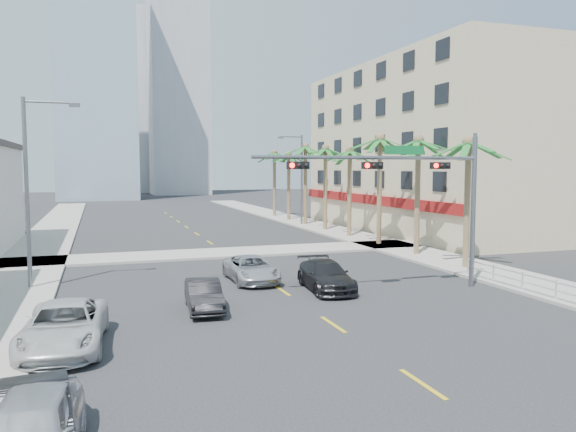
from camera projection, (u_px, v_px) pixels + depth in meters
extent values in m
plane|color=#262628|center=(386.00, 360.00, 16.82)|extent=(260.00, 260.00, 0.00)
cube|color=gray|center=(400.00, 249.00, 39.53)|extent=(4.00, 120.00, 0.15)
cube|color=gray|center=(27.00, 268.00, 31.86)|extent=(4.00, 120.00, 0.15)
cube|color=gray|center=(227.00, 253.00, 37.58)|extent=(80.00, 4.00, 0.15)
cube|color=#CCB490|center=(442.00, 149.00, 51.52)|extent=(15.00, 28.00, 15.00)
cube|color=maroon|center=(367.00, 199.00, 49.48)|extent=(0.30, 28.00, 0.80)
cube|color=#99B2C6|center=(95.00, 67.00, 101.87)|extent=(14.00, 14.00, 48.00)
cube|color=#ADADB2|center=(178.00, 55.00, 120.94)|extent=(12.00, 12.00, 60.00)
cube|color=#ADADB2|center=(118.00, 103.00, 132.03)|extent=(16.00, 16.00, 42.00)
cylinder|color=slate|center=(473.00, 213.00, 26.94)|extent=(0.24, 0.24, 7.20)
cylinder|color=slate|center=(371.00, 158.00, 24.96)|extent=(11.00, 0.16, 0.16)
cube|color=#0C662D|center=(405.00, 150.00, 25.47)|extent=(2.00, 0.05, 0.40)
cube|color=black|center=(440.00, 166.00, 25.97)|extent=(0.95, 0.28, 0.32)
sphere|color=#FF0C05|center=(436.00, 166.00, 25.71)|extent=(0.22, 0.22, 0.22)
cube|color=black|center=(372.00, 166.00, 24.85)|extent=(0.95, 0.28, 0.32)
sphere|color=#FF0C05|center=(367.00, 165.00, 24.60)|extent=(0.22, 0.22, 0.22)
cube|color=black|center=(298.00, 165.00, 23.73)|extent=(0.95, 0.28, 0.32)
sphere|color=#FF0C05|center=(292.00, 165.00, 23.48)|extent=(0.22, 0.22, 0.22)
cylinder|color=brown|center=(467.00, 206.00, 31.55)|extent=(0.36, 0.36, 7.20)
cylinder|color=brown|center=(417.00, 198.00, 36.44)|extent=(0.36, 0.36, 7.56)
cylinder|color=brown|center=(379.00, 192.00, 41.33)|extent=(0.36, 0.36, 7.92)
cylinder|color=brown|center=(349.00, 194.00, 46.27)|extent=(0.36, 0.36, 7.20)
cylinder|color=brown|center=(325.00, 190.00, 51.16)|extent=(0.36, 0.36, 7.56)
cylinder|color=brown|center=(305.00, 186.00, 56.05)|extent=(0.36, 0.36, 7.92)
cylinder|color=brown|center=(289.00, 188.00, 60.99)|extent=(0.36, 0.36, 7.20)
cylinder|color=brown|center=(274.00, 185.00, 65.88)|extent=(0.36, 0.36, 7.56)
cylinder|color=slate|center=(27.00, 195.00, 26.07)|extent=(0.20, 0.20, 9.00)
cylinder|color=slate|center=(49.00, 102.00, 26.06)|extent=(2.20, 0.12, 0.12)
cube|color=slate|center=(74.00, 105.00, 26.42)|extent=(0.50, 0.25, 0.18)
cylinder|color=slate|center=(302.00, 180.00, 55.88)|extent=(0.20, 0.20, 9.00)
cylinder|color=slate|center=(291.00, 137.00, 55.16)|extent=(2.20, 0.12, 0.12)
cube|color=slate|center=(281.00, 138.00, 54.82)|extent=(0.50, 0.25, 0.18)
cylinder|color=silver|center=(523.00, 281.00, 25.73)|extent=(0.08, 8.00, 0.08)
cylinder|color=silver|center=(523.00, 274.00, 25.70)|extent=(0.08, 8.00, 0.08)
cylinder|color=silver|center=(556.00, 292.00, 23.85)|extent=(0.08, 0.08, 1.00)
cylinder|color=silver|center=(522.00, 282.00, 25.73)|extent=(0.08, 0.08, 1.00)
cylinder|color=silver|center=(493.00, 275.00, 27.62)|extent=(0.08, 0.08, 1.00)
cylinder|color=silver|center=(468.00, 268.00, 29.51)|extent=(0.08, 0.08, 1.00)
imported|color=silver|center=(30.00, 432.00, 10.67)|extent=(2.11, 4.41, 1.45)
imported|color=black|center=(35.00, 417.00, 11.53)|extent=(1.78, 4.01, 1.28)
imported|color=silver|center=(64.00, 327.00, 17.76)|extent=(2.82, 5.44, 1.46)
imported|color=black|center=(204.00, 295.00, 22.62)|extent=(1.57, 3.83, 1.24)
imported|color=silver|center=(251.00, 269.00, 28.37)|extent=(2.16, 4.66, 1.29)
imported|color=black|center=(326.00, 276.00, 26.41)|extent=(2.32, 4.84, 1.36)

